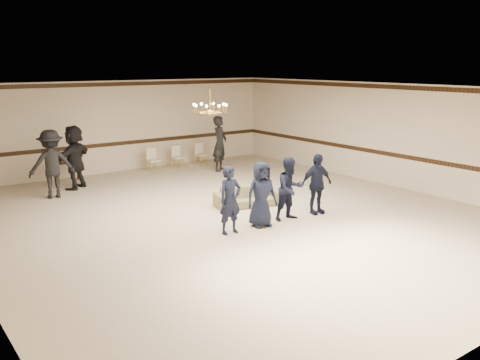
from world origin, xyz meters
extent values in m
cube|color=beige|center=(0.00, 0.00, 0.00)|extent=(12.00, 14.00, 0.01)
cube|color=black|center=(0.00, 0.00, 3.20)|extent=(12.00, 14.00, 0.01)
cube|color=beige|center=(0.00, 7.00, 1.60)|extent=(12.00, 0.01, 3.20)
cube|color=beige|center=(6.00, 0.00, 1.60)|extent=(0.01, 14.00, 3.20)
cube|color=black|center=(0.00, 6.99, 1.00)|extent=(12.00, 0.02, 0.14)
cube|color=black|center=(0.00, 6.99, 3.08)|extent=(12.00, 0.02, 0.14)
imported|color=black|center=(-0.80, -1.02, 0.78)|extent=(0.57, 0.38, 1.56)
imported|color=black|center=(0.10, -1.02, 0.78)|extent=(0.84, 0.62, 1.56)
imported|color=black|center=(1.00, -1.02, 0.78)|extent=(0.80, 0.64, 1.56)
imported|color=black|center=(1.90, -1.02, 0.78)|extent=(0.96, 0.51, 1.56)
imported|color=#666144|center=(0.95, 0.60, 0.27)|extent=(1.95, 1.16, 0.53)
imported|color=black|center=(-3.07, 4.63, 0.98)|extent=(1.36, 0.90, 1.97)
imported|color=black|center=(-2.17, 5.33, 0.98)|extent=(1.80, 1.56, 1.97)
imported|color=black|center=(2.93, 4.93, 0.98)|extent=(0.86, 0.80, 1.97)
cube|color=#331F11|center=(-2.07, 6.38, 0.33)|extent=(0.82, 0.40, 0.67)
camera|label=1|loc=(-7.27, -10.26, 3.82)|focal=38.76mm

